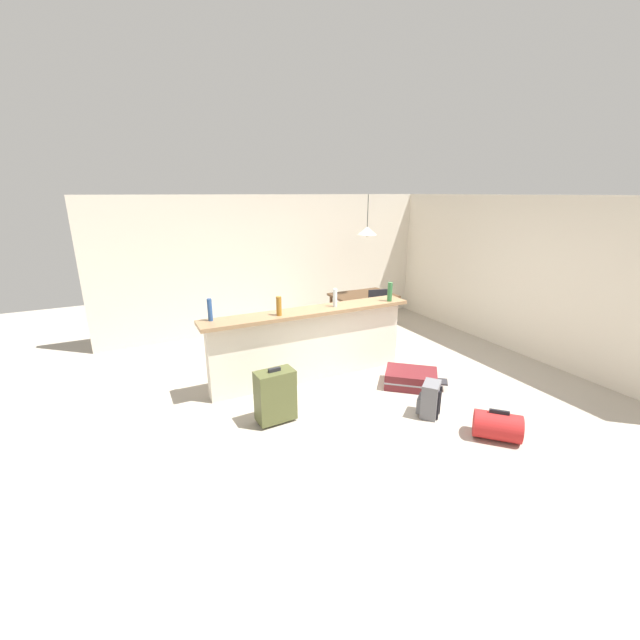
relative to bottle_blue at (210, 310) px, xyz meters
name	(u,v)px	position (x,y,z in m)	size (l,w,h in m)	color
ground_plane	(361,390)	(1.79, -0.68, -1.19)	(13.00, 13.00, 0.05)	#ADA393
wall_back	(278,263)	(1.79, 2.37, 0.09)	(6.60, 0.10, 2.50)	silver
wall_right	(512,274)	(4.84, -0.38, 0.09)	(0.10, 6.00, 2.50)	silver
partition_half_wall	(310,347)	(1.30, -0.10, -0.68)	(2.80, 0.20, 0.97)	silver
bar_countertop	(310,312)	(1.30, -0.10, -0.16)	(2.96, 0.40, 0.05)	#93704C
bottle_blue	(210,310)	(0.00, 0.00, 0.00)	(0.06, 0.06, 0.28)	#284C89
bottle_amber	(279,306)	(0.84, -0.16, -0.02)	(0.07, 0.07, 0.25)	#9E661E
bottle_clear	(335,298)	(1.68, -0.11, -0.02)	(0.06, 0.06, 0.25)	silver
bottle_green	(390,292)	(2.53, -0.20, 0.00)	(0.07, 0.07, 0.28)	#2D6B38
dining_table	(363,300)	(3.02, 1.27, -0.52)	(1.10, 0.80, 0.74)	#4C331E
dining_chair_near_partition	(381,314)	(3.03, 0.71, -0.65)	(0.48, 0.48, 0.93)	black
pendant_lamp	(367,231)	(3.10, 1.33, 0.72)	(0.34, 0.34, 0.73)	black
suitcase_flat_maroon	(411,378)	(2.44, -0.91, -1.05)	(0.85, 0.82, 0.22)	maroon
suitcase_upright_olive	(275,395)	(0.47, -0.94, -0.83)	(0.45, 0.27, 0.67)	#51562D
duffel_bag_red	(497,426)	(2.48, -2.31, -1.01)	(0.55, 0.55, 0.34)	red
backpack_grey	(430,400)	(2.15, -1.61, -0.96)	(0.34, 0.34, 0.42)	slate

